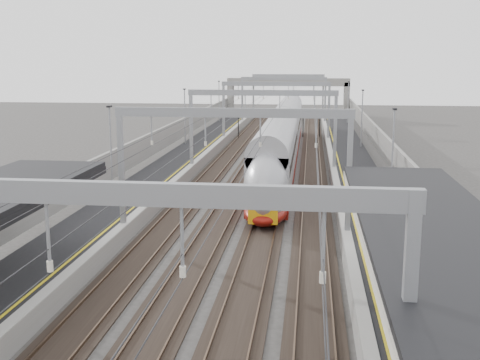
# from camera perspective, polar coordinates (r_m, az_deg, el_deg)

# --- Properties ---
(platform_left) EXTENTS (4.00, 120.00, 1.00)m
(platform_left) POSITION_cam_1_polar(r_m,az_deg,el_deg) (57.26, -5.67, 1.58)
(platform_left) COLOR black
(platform_left) RESTS_ON ground
(platform_right) EXTENTS (4.00, 120.00, 1.00)m
(platform_right) POSITION_cam_1_polar(r_m,az_deg,el_deg) (56.08, 10.52, 1.24)
(platform_right) COLOR black
(platform_right) RESTS_ON ground
(tracks) EXTENTS (11.40, 140.00, 0.20)m
(tracks) POSITION_cam_1_polar(r_m,az_deg,el_deg) (56.18, 2.34, 0.97)
(tracks) COLOR black
(tracks) RESTS_ON ground
(overhead_line) EXTENTS (13.00, 140.00, 6.60)m
(overhead_line) POSITION_cam_1_polar(r_m,az_deg,el_deg) (61.99, 2.86, 7.62)
(overhead_line) COLOR gray
(overhead_line) RESTS_ON platform_left
(overbridge) EXTENTS (22.00, 2.20, 6.90)m
(overbridge) POSITION_cam_1_polar(r_m,az_deg,el_deg) (110.29, 4.58, 8.78)
(overbridge) COLOR gray
(overbridge) RESTS_ON ground
(wall_left) EXTENTS (0.30, 120.00, 3.20)m
(wall_left) POSITION_cam_1_polar(r_m,az_deg,el_deg) (57.85, -8.79, 2.70)
(wall_left) COLOR gray
(wall_left) RESTS_ON ground
(wall_right) EXTENTS (0.30, 120.00, 3.20)m
(wall_right) POSITION_cam_1_polar(r_m,az_deg,el_deg) (56.21, 13.82, 2.26)
(wall_right) COLOR gray
(wall_right) RESTS_ON ground
(train) EXTENTS (2.80, 51.09, 4.43)m
(train) POSITION_cam_1_polar(r_m,az_deg,el_deg) (58.70, 4.04, 3.49)
(train) COLOR maroon
(train) RESTS_ON ground
(signal_green) EXTENTS (0.32, 0.32, 3.48)m
(signal_green) POSITION_cam_1_polar(r_m,az_deg,el_deg) (78.89, -0.15, 5.71)
(signal_green) COLOR black
(signal_green) RESTS_ON ground
(signal_red_near) EXTENTS (0.32, 0.32, 3.48)m
(signal_red_near) POSITION_cam_1_polar(r_m,az_deg,el_deg) (80.83, 6.01, 5.78)
(signal_red_near) COLOR black
(signal_red_near) RESTS_ON ground
(signal_red_far) EXTENTS (0.32, 0.32, 3.48)m
(signal_red_far) POSITION_cam_1_polar(r_m,az_deg,el_deg) (80.91, 7.58, 5.75)
(signal_red_far) COLOR black
(signal_red_far) RESTS_ON ground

